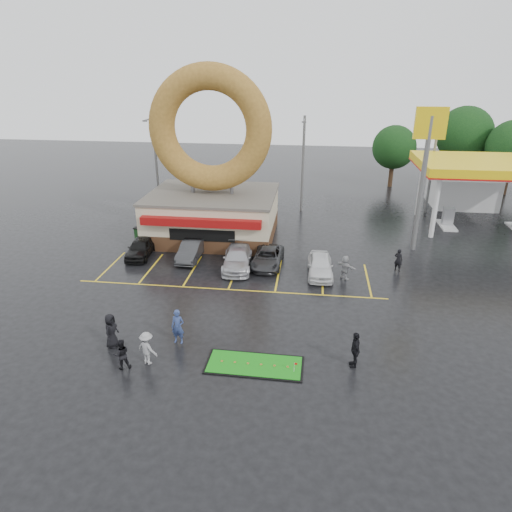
# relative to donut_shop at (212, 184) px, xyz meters

# --- Properties ---
(ground) EXTENTS (120.00, 120.00, 0.00)m
(ground) POSITION_rel_donut_shop_xyz_m (3.00, -12.97, -4.46)
(ground) COLOR black
(ground) RESTS_ON ground
(donut_shop) EXTENTS (10.20, 8.70, 13.50)m
(donut_shop) POSITION_rel_donut_shop_xyz_m (0.00, 0.00, 0.00)
(donut_shop) COLOR #472B19
(donut_shop) RESTS_ON ground
(gas_station) EXTENTS (12.30, 13.65, 5.90)m
(gas_station) POSITION_rel_donut_shop_xyz_m (23.00, 7.97, -0.77)
(gas_station) COLOR silver
(gas_station) RESTS_ON ground
(shell_sign) EXTENTS (2.20, 0.36, 10.60)m
(shell_sign) POSITION_rel_donut_shop_xyz_m (16.00, -0.97, 2.91)
(shell_sign) COLOR slate
(shell_sign) RESTS_ON ground
(streetlight_left) EXTENTS (0.40, 2.21, 9.00)m
(streetlight_left) POSITION_rel_donut_shop_xyz_m (-7.00, 6.95, 0.32)
(streetlight_left) COLOR slate
(streetlight_left) RESTS_ON ground
(streetlight_mid) EXTENTS (0.40, 2.21, 9.00)m
(streetlight_mid) POSITION_rel_donut_shop_xyz_m (7.00, 7.95, 0.32)
(streetlight_mid) COLOR slate
(streetlight_mid) RESTS_ON ground
(streetlight_right) EXTENTS (0.40, 2.21, 9.00)m
(streetlight_right) POSITION_rel_donut_shop_xyz_m (19.00, 8.95, 0.32)
(streetlight_right) COLOR slate
(streetlight_right) RESTS_ON ground
(tree_far_c) EXTENTS (6.30, 6.30, 9.00)m
(tree_far_c) POSITION_rel_donut_shop_xyz_m (25.00, 21.03, 1.37)
(tree_far_c) COLOR #332114
(tree_far_c) RESTS_ON ground
(tree_far_d) EXTENTS (4.90, 4.90, 7.00)m
(tree_far_d) POSITION_rel_donut_shop_xyz_m (17.00, 19.03, 0.07)
(tree_far_d) COLOR #332114
(tree_far_d) RESTS_ON ground
(car_black) EXTENTS (1.89, 4.11, 1.36)m
(car_black) POSITION_rel_donut_shop_xyz_m (-4.47, -4.97, -3.78)
(car_black) COLOR black
(car_black) RESTS_ON ground
(car_dgrey) EXTENTS (1.49, 4.07, 1.33)m
(car_dgrey) POSITION_rel_donut_shop_xyz_m (-0.61, -4.97, -3.80)
(car_dgrey) COLOR #2C2C2E
(car_dgrey) RESTS_ON ground
(car_silver) EXTENTS (2.34, 4.90, 1.38)m
(car_silver) POSITION_rel_donut_shop_xyz_m (3.02, -6.08, -3.78)
(car_silver) COLOR #AAA9AF
(car_silver) RESTS_ON ground
(car_grey) EXTENTS (2.16, 4.42, 1.21)m
(car_grey) POSITION_rel_donut_shop_xyz_m (5.10, -5.43, -3.86)
(car_grey) COLOR #313234
(car_grey) RESTS_ON ground
(car_white) EXTENTS (1.79, 4.17, 1.40)m
(car_white) POSITION_rel_donut_shop_xyz_m (8.81, -6.59, -3.76)
(car_white) COLOR silver
(car_white) RESTS_ON ground
(person_blue) EXTENTS (0.72, 0.50, 1.87)m
(person_blue) POSITION_rel_donut_shop_xyz_m (1.56, -15.78, -3.53)
(person_blue) COLOR navy
(person_blue) RESTS_ON ground
(person_blackjkt) EXTENTS (0.94, 0.87, 1.55)m
(person_blackjkt) POSITION_rel_donut_shop_xyz_m (-0.45, -18.23, -3.69)
(person_blackjkt) COLOR black
(person_blackjkt) RESTS_ON ground
(person_hoodie) EXTENTS (1.25, 1.00, 1.70)m
(person_hoodie) POSITION_rel_donut_shop_xyz_m (0.61, -17.71, -3.62)
(person_hoodie) COLOR gray
(person_hoodie) RESTS_ON ground
(person_bystander) EXTENTS (0.70, 0.97, 1.83)m
(person_bystander) POSITION_rel_donut_shop_xyz_m (-1.68, -16.56, -3.55)
(person_bystander) COLOR black
(person_bystander) RESTS_ON ground
(person_cameraman) EXTENTS (0.54, 1.11, 1.83)m
(person_cameraman) POSITION_rel_donut_shop_xyz_m (10.41, -16.64, -3.55)
(person_cameraman) COLOR black
(person_cameraman) RESTS_ON ground
(person_walker_near) EXTENTS (1.46, 1.39, 1.65)m
(person_walker_near) POSITION_rel_donut_shop_xyz_m (10.45, -6.98, -3.64)
(person_walker_near) COLOR #9B9A9D
(person_walker_near) RESTS_ON ground
(person_walker_far) EXTENTS (0.71, 0.66, 1.63)m
(person_walker_far) POSITION_rel_donut_shop_xyz_m (14.17, -5.22, -3.65)
(person_walker_far) COLOR black
(person_walker_far) RESTS_ON ground
(dumpster) EXTENTS (2.02, 1.57, 1.30)m
(dumpster) POSITION_rel_donut_shop_xyz_m (-4.82, -2.34, -3.81)
(dumpster) COLOR #1A431C
(dumpster) RESTS_ON ground
(putting_green) EXTENTS (4.70, 2.09, 0.58)m
(putting_green) POSITION_rel_donut_shop_xyz_m (5.71, -17.25, -4.43)
(putting_green) COLOR black
(putting_green) RESTS_ON ground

